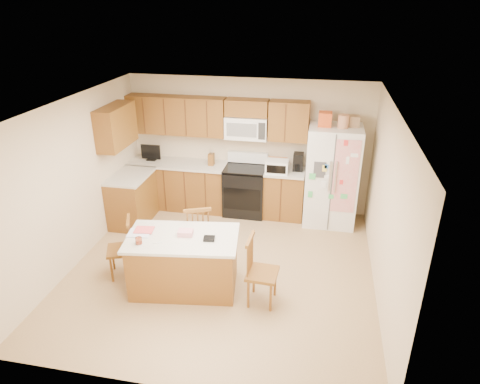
% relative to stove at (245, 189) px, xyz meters
% --- Properties ---
extents(ground, '(4.50, 4.50, 0.00)m').
position_rel_stove_xyz_m(ground, '(0.00, -1.94, -0.47)').
color(ground, olive).
rests_on(ground, ground).
extents(room_shell, '(4.60, 4.60, 2.52)m').
position_rel_stove_xyz_m(room_shell, '(0.00, -1.94, 0.97)').
color(room_shell, beige).
rests_on(room_shell, ground).
extents(cabinetry, '(3.36, 1.56, 2.15)m').
position_rel_stove_xyz_m(cabinetry, '(-0.98, -0.15, 0.44)').
color(cabinetry, brown).
rests_on(cabinetry, ground).
extents(stove, '(0.76, 0.65, 1.13)m').
position_rel_stove_xyz_m(stove, '(0.00, 0.00, 0.00)').
color(stove, black).
rests_on(stove, ground).
extents(refrigerator, '(0.90, 0.79, 2.04)m').
position_rel_stove_xyz_m(refrigerator, '(1.57, -0.06, 0.45)').
color(refrigerator, white).
rests_on(refrigerator, ground).
extents(island, '(1.61, 1.08, 0.92)m').
position_rel_stove_xyz_m(island, '(-0.42, -2.47, -0.06)').
color(island, brown).
rests_on(island, ground).
extents(windsor_chair_left, '(0.50, 0.51, 0.91)m').
position_rel_stove_xyz_m(windsor_chair_left, '(-1.40, -2.35, -0.04)').
color(windsor_chair_left, brown).
rests_on(windsor_chair_left, ground).
extents(windsor_chair_back, '(0.55, 0.54, 0.99)m').
position_rel_stove_xyz_m(windsor_chair_back, '(-0.41, -1.80, -0.01)').
color(windsor_chair_back, brown).
rests_on(windsor_chair_back, ground).
extents(windsor_chair_right, '(0.42, 0.44, 0.98)m').
position_rel_stove_xyz_m(windsor_chair_right, '(0.68, -2.58, -0.01)').
color(windsor_chair_right, brown).
rests_on(windsor_chair_right, ground).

